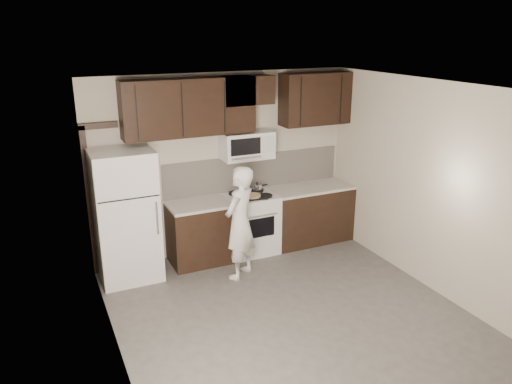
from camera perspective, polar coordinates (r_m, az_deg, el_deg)
floor at (r=6.14m, az=4.40°, el=-14.21°), size 4.50×4.50×0.00m
back_wall at (r=7.48m, az=-3.74°, el=3.19°), size 4.00×0.00×4.00m
ceiling at (r=5.22m, az=5.13°, el=11.67°), size 4.50×4.50×0.00m
counter_run at (r=7.72m, az=1.41°, el=-3.28°), size 2.95×0.64×0.91m
stove at (r=7.60m, az=-0.64°, el=-3.60°), size 0.76×0.66×0.94m
backsplash at (r=7.70m, az=-0.21°, el=2.36°), size 2.90×0.02×0.54m
upper_cabinets at (r=7.21m, az=-1.82°, el=10.22°), size 3.48×0.35×0.78m
microwave at (r=7.34m, az=-1.05°, el=5.36°), size 0.76×0.42×0.40m
refrigerator at (r=6.90m, az=-14.65°, el=-2.64°), size 0.80×0.76×1.80m
door_trim at (r=7.04m, az=-18.31°, el=0.45°), size 0.50×0.08×2.12m
saucepan at (r=7.63m, az=0.13°, el=0.54°), size 0.26×0.15×0.15m
baking_tray at (r=7.34m, az=-0.56°, el=-0.56°), size 0.46×0.37×0.02m
pizza at (r=7.34m, az=-0.56°, el=-0.40°), size 0.32×0.32×0.02m
person at (r=6.74m, az=-1.86°, el=-3.55°), size 0.69×0.65×1.58m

